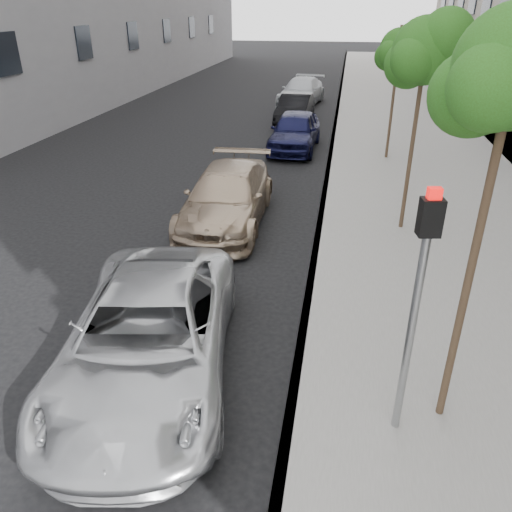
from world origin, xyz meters
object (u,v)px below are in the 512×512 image
(minivan, at_px, (149,335))
(suv, at_px, (227,197))
(tree_mid, at_px, (427,51))
(signal_pole, at_px, (418,292))
(sedan_blue, at_px, (295,131))
(sedan_black, at_px, (295,110))
(sedan_rear, at_px, (301,92))
(tree_far, at_px, (400,48))

(minivan, distance_m, suv, 6.08)
(tree_mid, relative_size, signal_pole, 1.50)
(sedan_blue, bearing_deg, minivan, -91.05)
(tree_mid, relative_size, sedan_blue, 1.16)
(sedan_black, relative_size, sedan_rear, 0.82)
(suv, height_order, sedan_rear, sedan_rear)
(suv, bearing_deg, signal_pole, -61.69)
(sedan_black, bearing_deg, tree_far, -52.36)
(sedan_blue, xyz_separation_m, sedan_rear, (-0.66, 9.88, -0.01))
(tree_mid, distance_m, sedan_rear, 18.20)
(sedan_rear, bearing_deg, signal_pole, -74.69)
(sedan_rear, bearing_deg, suv, -83.94)
(signal_pole, bearing_deg, sedan_blue, 91.40)
(tree_far, distance_m, signal_pole, 13.47)
(tree_mid, distance_m, suv, 5.71)
(tree_mid, distance_m, minivan, 8.36)
(tree_far, relative_size, sedan_rear, 0.91)
(minivan, xyz_separation_m, sedan_blue, (0.76, 13.74, 0.01))
(tree_far, bearing_deg, sedan_rear, 111.01)
(tree_mid, bearing_deg, tree_far, 90.00)
(signal_pole, relative_size, sedan_black, 0.82)
(minivan, bearing_deg, sedan_rear, 80.16)
(tree_far, distance_m, sedan_rear, 12.04)
(minivan, relative_size, sedan_black, 1.28)
(tree_far, bearing_deg, suv, -123.77)
(sedan_black, distance_m, sedan_rear, 5.10)
(signal_pole, xyz_separation_m, sedan_rear, (-3.52, 24.21, -1.49))
(signal_pole, relative_size, suv, 0.68)
(tree_far, bearing_deg, signal_pole, -92.76)
(minivan, distance_m, sedan_rear, 23.61)
(suv, bearing_deg, minivan, -89.63)
(tree_far, height_order, suv, tree_far)
(tree_mid, relative_size, tree_far, 1.10)
(tree_far, xyz_separation_m, signal_pole, (-0.64, -13.35, -1.64))
(tree_far, xyz_separation_m, minivan, (-4.27, -12.76, -3.13))
(tree_mid, xyz_separation_m, sedan_black, (-4.01, 12.26, -3.59))
(tree_far, relative_size, signal_pole, 1.36)
(sedan_rear, bearing_deg, tree_mid, -69.47)
(suv, xyz_separation_m, sedan_rear, (0.30, 17.53, 0.01))
(sedan_blue, distance_m, sedan_rear, 9.90)
(sedan_blue, height_order, sedan_rear, sedan_blue)
(minivan, distance_m, sedan_black, 18.51)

